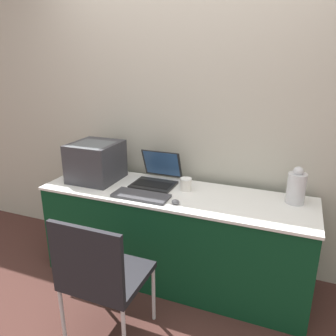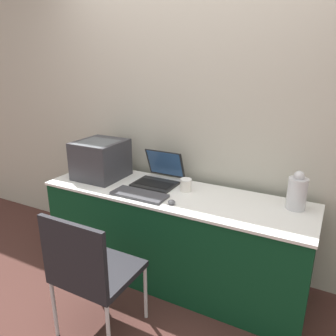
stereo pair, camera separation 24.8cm
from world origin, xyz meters
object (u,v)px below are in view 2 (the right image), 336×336
external_keyboard (139,195)px  coffee_cup (186,185)px  laptop_left (159,176)px  metal_pitcher (297,192)px  printer (100,158)px  mouse (172,202)px  chair (90,268)px

external_keyboard → coffee_cup: bearing=43.3°
laptop_left → metal_pitcher: metal_pitcher is taller
printer → mouse: size_ratio=6.83×
printer → chair: (0.54, -0.80, -0.41)m
chair → external_keyboard: bearing=92.6°
coffee_cup → metal_pitcher: 0.79m
external_keyboard → metal_pitcher: 1.10m
laptop_left → metal_pitcher: bearing=0.6°
external_keyboard → mouse: bearing=-4.6°
laptop_left → external_keyboard: bearing=-88.7°
coffee_cup → chair: (-0.24, -0.86, -0.29)m
chair → printer: bearing=123.8°
metal_pitcher → chair: metal_pitcher is taller
laptop_left → printer: bearing=-167.6°
mouse → chair: size_ratio=0.07×
printer → coffee_cup: bearing=4.0°
mouse → chair: (-0.25, -0.59, -0.25)m
printer → metal_pitcher: (1.56, 0.12, -0.05)m
printer → laptop_left: bearing=12.4°
external_keyboard → chair: size_ratio=0.48×
printer → chair: size_ratio=0.45×
external_keyboard → metal_pitcher: metal_pitcher is taller
laptop_left → mouse: 0.44m
printer → laptop_left: size_ratio=1.12×
laptop_left → mouse: laptop_left is taller
mouse → external_keyboard: bearing=175.4°
printer → external_keyboard: printer is taller
laptop_left → chair: bearing=-87.8°
coffee_cup → mouse: size_ratio=1.72×
mouse → metal_pitcher: bearing=23.6°
coffee_cup → mouse: bearing=-86.3°
coffee_cup → chair: chair is taller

